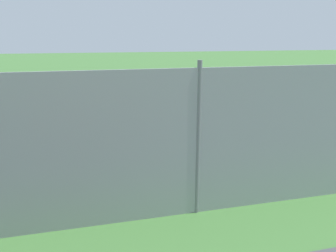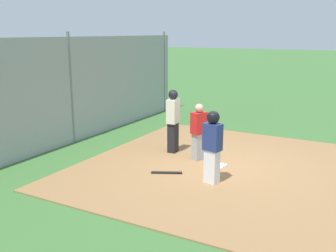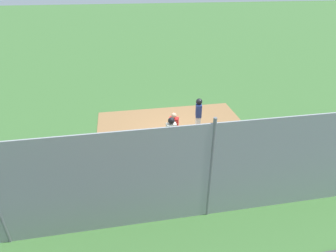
% 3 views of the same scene
% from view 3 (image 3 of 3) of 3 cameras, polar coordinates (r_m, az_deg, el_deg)
% --- Properties ---
extents(ground_plane, '(140.00, 140.00, 0.00)m').
position_cam_3_polar(ground_plane, '(12.75, 1.64, -2.26)').
color(ground_plane, '#3D6B33').
extents(dirt_infield, '(7.20, 6.40, 0.03)m').
position_cam_3_polar(dirt_infield, '(12.75, 1.64, -2.20)').
color(dirt_infield, olive).
rests_on(dirt_infield, ground_plane).
extents(home_plate, '(0.48, 0.48, 0.02)m').
position_cam_3_polar(home_plate, '(12.73, 1.65, -2.11)').
color(home_plate, white).
rests_on(home_plate, dirt_infield).
extents(catcher, '(0.45, 0.39, 1.50)m').
position_cam_3_polar(catcher, '(11.80, 1.18, -0.51)').
color(catcher, '#9E9EA3').
rests_on(catcher, dirt_infield).
extents(umpire, '(0.40, 0.28, 1.77)m').
position_cam_3_polar(umpire, '(10.89, 0.67, -2.18)').
color(umpire, black).
rests_on(umpire, dirt_infield).
extents(runner, '(0.33, 0.43, 1.65)m').
position_cam_3_polar(runner, '(12.84, 6.29, 2.70)').
color(runner, silver).
rests_on(runner, dirt_infield).
extents(baseball_bat, '(0.39, 0.69, 0.06)m').
position_cam_3_polar(baseball_bat, '(12.30, 7.52, -3.45)').
color(baseball_bat, black).
rests_on(baseball_bat, dirt_infield).
extents(catcher_mask, '(0.24, 0.20, 0.12)m').
position_cam_3_polar(catcher_mask, '(12.12, -2.33, -3.57)').
color(catcher_mask, red).
rests_on(catcher_mask, dirt_infield).
extents(backstop_fence, '(12.00, 0.10, 3.35)m').
position_cam_3_polar(backstop_fence, '(8.07, 8.71, -9.45)').
color(backstop_fence, '#93999E').
rests_on(backstop_fence, ground_plane).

